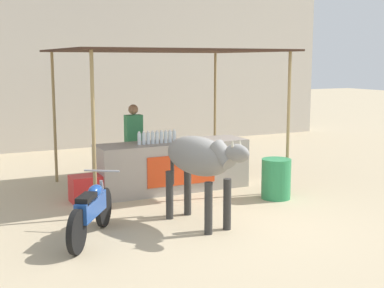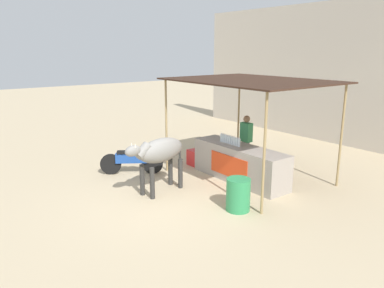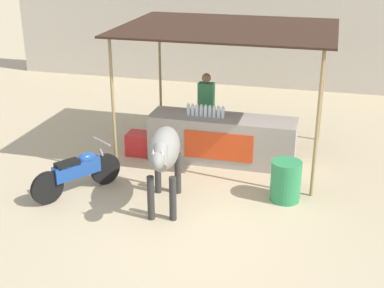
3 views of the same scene
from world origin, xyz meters
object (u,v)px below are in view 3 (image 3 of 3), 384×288
object	(u,v)px
stall_counter	(222,139)
motorcycle_parked	(78,171)
cow	(164,152)
vendor_behind_counter	(206,109)
water_barrel	(286,181)
cooler_box	(142,144)

from	to	relation	value
stall_counter	motorcycle_parked	world-z (taller)	stall_counter
cow	motorcycle_parked	bearing A→B (deg)	175.95
stall_counter	vendor_behind_counter	bearing A→B (deg)	124.99
vendor_behind_counter	water_barrel	bearing A→B (deg)	-47.86
stall_counter	motorcycle_parked	size ratio (longest dim) A/B	1.95
cow	motorcycle_parked	world-z (taller)	cow
stall_counter	cooler_box	bearing A→B (deg)	-176.80
cooler_box	cow	world-z (taller)	cow
water_barrel	motorcycle_parked	bearing A→B (deg)	-169.46
cooler_box	motorcycle_parked	size ratio (longest dim) A/B	0.39
water_barrel	cooler_box	bearing A→B (deg)	157.40
water_barrel	cow	world-z (taller)	cow
vendor_behind_counter	water_barrel	xyz separation A→B (m)	(1.97, -2.17, -0.48)
cooler_box	motorcycle_parked	xyz separation A→B (m)	(-0.49, -2.01, 0.19)
vendor_behind_counter	water_barrel	distance (m)	2.97
vendor_behind_counter	cooler_box	xyz separation A→B (m)	(-1.21, -0.85, -0.61)
stall_counter	motorcycle_parked	xyz separation A→B (m)	(-2.23, -2.10, -0.05)
vendor_behind_counter	motorcycle_parked	distance (m)	3.35
water_barrel	cow	size ratio (longest dim) A/B	0.40
cow	water_barrel	bearing A→B (deg)	21.95
cow	motorcycle_parked	xyz separation A→B (m)	(-1.68, 0.12, -0.60)
cow	motorcycle_parked	size ratio (longest dim) A/B	1.21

